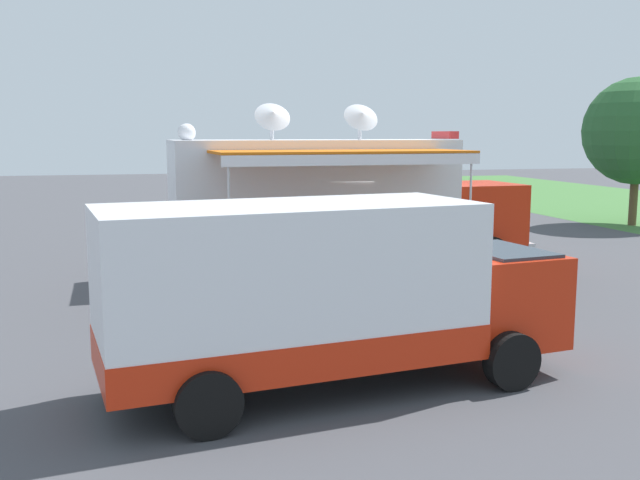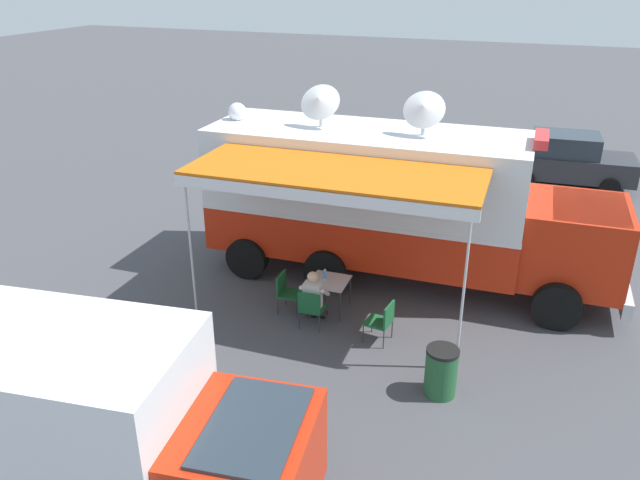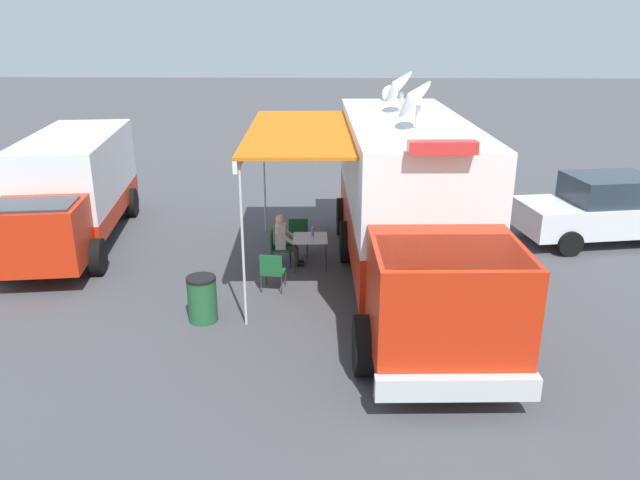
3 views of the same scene
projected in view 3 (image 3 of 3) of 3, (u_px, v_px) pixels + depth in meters
The scene contains 12 objects.
ground_plane at pixel (400, 269), 14.41m from camera, with size 100.00×100.00×0.00m, color #47474C.
lot_stripe at pixel (499, 270), 14.33m from camera, with size 0.12×4.80×0.01m, color silver.
command_truck at pixel (408, 198), 13.05m from camera, with size 5.14×9.57×4.53m.
folding_table at pixel (310, 240), 14.33m from camera, with size 0.83×0.83×0.73m.
water_bottle at pixel (313, 232), 14.38m from camera, with size 0.07×0.07×0.22m.
folding_chair_at_table at pixel (277, 244), 14.48m from camera, with size 0.50×0.50×0.87m.
folding_chair_beside_table at pixel (298, 234), 15.19m from camera, with size 0.50×0.50×0.87m.
folding_chair_spare_by_truck at pixel (272, 269), 13.06m from camera, with size 0.53×0.53×0.87m.
seated_responder at pixel (285, 239), 14.44m from camera, with size 0.67×0.57×1.25m.
trash_bin at pixel (202, 299), 11.80m from camera, with size 0.57×0.57×0.91m.
support_truck at pixel (73, 189), 15.87m from camera, with size 3.06×7.02×2.70m.
car_far_corner at pixel (603, 209), 15.93m from camera, with size 4.43×2.52×1.76m.
Camera 3 is at (1.57, 13.37, 5.53)m, focal length 34.41 mm.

